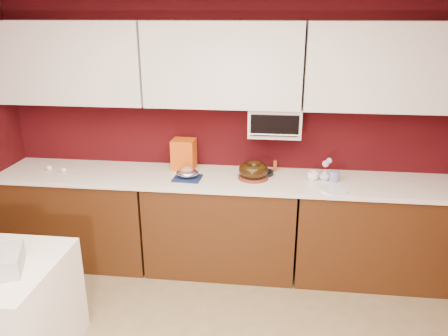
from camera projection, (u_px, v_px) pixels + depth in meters
name	position (u px, v px, depth m)	size (l,w,h in m)	color
wall_back	(225.00, 129.00, 4.00)	(4.00, 0.02, 2.50)	#3B080B
base_cabinet_left	(82.00, 217.00, 4.13)	(1.31, 0.58, 0.86)	#43230D
base_cabinet_center	(221.00, 225.00, 3.99)	(1.31, 0.58, 0.86)	#43230D
base_cabinet_right	(371.00, 233.00, 3.84)	(1.31, 0.58, 0.86)	#43230D
countertop	(221.00, 179.00, 3.83)	(4.00, 0.62, 0.04)	white
upper_cabinet_left	(71.00, 63.00, 3.79)	(1.31, 0.33, 0.70)	white
upper_cabinet_center	(223.00, 65.00, 3.64)	(1.31, 0.33, 0.70)	white
upper_cabinet_right	(388.00, 67.00, 3.50)	(1.31, 0.33, 0.70)	white
toaster_oven	(275.00, 121.00, 3.77)	(0.45, 0.30, 0.25)	white
toaster_oven_door	(275.00, 126.00, 3.62)	(0.40, 0.02, 0.18)	black
toaster_oven_handle	(274.00, 135.00, 3.63)	(0.02, 0.02, 0.42)	silver
cake_base	(253.00, 177.00, 3.79)	(0.26, 0.26, 0.02)	maroon
bundt_cake	(253.00, 170.00, 3.77)	(0.25, 0.25, 0.10)	black
navy_towel	(187.00, 178.00, 3.78)	(0.23, 0.20, 0.02)	#14234E
foil_ham_nest	(187.00, 173.00, 3.76)	(0.20, 0.17, 0.07)	silver
roasted_ham	(187.00, 170.00, 3.75)	(0.11, 0.09, 0.07)	#B87854
pandoro_box	(184.00, 154.00, 3.99)	(0.20, 0.19, 0.28)	#B82E0C
dark_pan	(264.00, 173.00, 3.88)	(0.18, 0.18, 0.03)	black
coffee_mug	(313.00, 175.00, 3.74)	(0.08, 0.08, 0.09)	white
blue_jar	(334.00, 176.00, 3.71)	(0.08, 0.08, 0.09)	navy
flower_vase	(325.00, 174.00, 3.74)	(0.07, 0.07, 0.11)	silver
flower_pink	(326.00, 164.00, 3.71)	(0.06, 0.06, 0.06)	pink
flower_blue	(329.00, 161.00, 3.72)	(0.05, 0.05, 0.05)	#92BDEA
china_plate	(334.00, 190.00, 3.54)	(0.23, 0.23, 0.01)	white
amber_bottle	(275.00, 166.00, 3.95)	(0.03, 0.03, 0.10)	#903F1A
egg_left	(49.00, 168.00, 3.99)	(0.06, 0.04, 0.04)	white
egg_right	(64.00, 170.00, 3.94)	(0.05, 0.04, 0.04)	white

